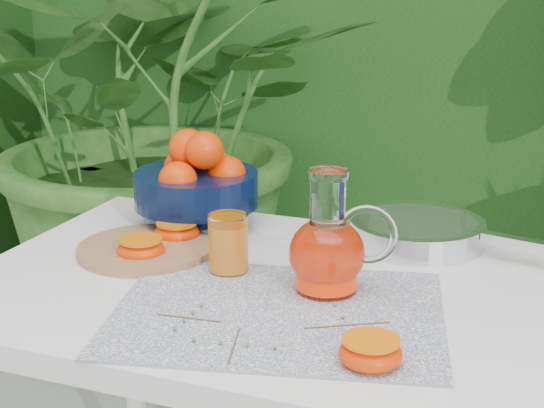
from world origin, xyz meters
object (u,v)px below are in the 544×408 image
at_px(white_table, 268,327).
at_px(fruit_bowl, 197,181).
at_px(cutting_board, 146,249).
at_px(juice_pitcher, 328,250).
at_px(saute_pan, 419,231).

bearing_deg(white_table, fruit_bowl, 135.65).
distance_m(cutting_board, juice_pitcher, 0.37).
bearing_deg(juice_pitcher, saute_pan, 73.08).
relative_size(fruit_bowl, saute_pan, 0.61).
relative_size(fruit_bowl, juice_pitcher, 1.41).
bearing_deg(white_table, saute_pan, 55.47).
distance_m(cutting_board, fruit_bowl, 0.21).
xyz_separation_m(white_table, cutting_board, (-0.26, 0.05, 0.09)).
bearing_deg(saute_pan, white_table, -124.53).
bearing_deg(fruit_bowl, cutting_board, -93.38).
height_order(cutting_board, saute_pan, saute_pan).
bearing_deg(saute_pan, fruit_bowl, -174.67).
bearing_deg(saute_pan, juice_pitcher, -106.92).
relative_size(cutting_board, juice_pitcher, 1.24).
height_order(white_table, saute_pan, saute_pan).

